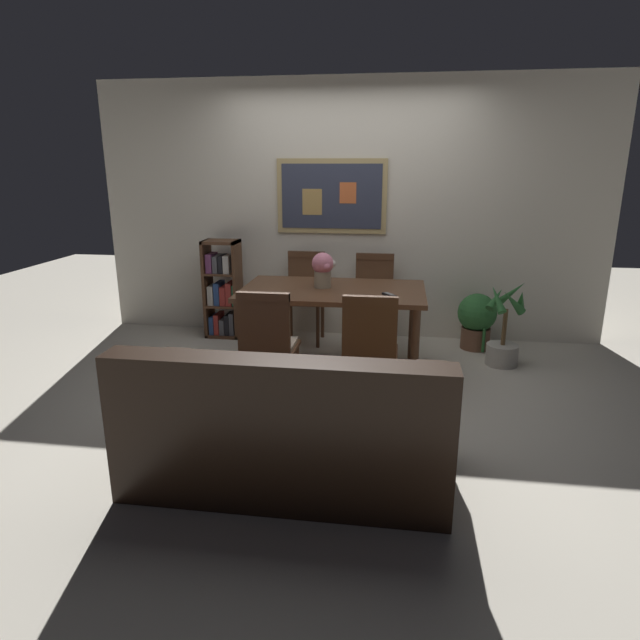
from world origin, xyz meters
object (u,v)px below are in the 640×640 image
(dining_chair_near_right, at_px, (370,344))
(dining_chair_far_left, at_px, (305,289))
(dining_chair_far_right, at_px, (374,292))
(flower_vase, at_px, (323,268))
(dining_table, at_px, (333,299))
(tv_remote, at_px, (389,295))
(bookshelf, at_px, (223,293))
(leather_couch, at_px, (287,432))
(potted_palm, at_px, (504,335))
(dining_chair_near_left, at_px, (268,339))
(potted_ivy, at_px, (477,319))

(dining_chair_near_right, bearing_deg, dining_chair_far_left, 114.54)
(dining_chair_far_right, xyz_separation_m, flower_vase, (-0.41, -0.75, 0.37))
(dining_table, xyz_separation_m, flower_vase, (-0.09, 0.05, 0.26))
(dining_chair_near_right, relative_size, tv_remote, 5.93)
(bookshelf, xyz_separation_m, flower_vase, (1.17, -0.78, 0.44))
(leather_couch, xyz_separation_m, potted_palm, (1.56, 2.15, -0.03))
(dining_chair_near_left, height_order, potted_palm, dining_chair_near_left)
(dining_chair_near_right, height_order, dining_chair_far_left, same)
(dining_chair_near_left, xyz_separation_m, tv_remote, (0.87, 0.62, 0.21))
(dining_table, height_order, potted_palm, potted_palm)
(dining_chair_far_right, height_order, dining_chair_far_left, same)
(dining_chair_near_right, relative_size, dining_chair_far_left, 1.00)
(dining_chair_near_left, bearing_deg, potted_ivy, 43.28)
(dining_chair_far_right, xyz_separation_m, dining_chair_near_left, (-0.70, -1.63, 0.00))
(dining_chair_far_left, xyz_separation_m, flower_vase, (0.30, -0.78, 0.37))
(dining_chair_near_right, relative_size, potted_ivy, 1.64)
(flower_vase, xyz_separation_m, tv_remote, (0.58, -0.26, -0.16))
(dining_chair_far_right, distance_m, potted_palm, 1.31)
(dining_chair_near_right, xyz_separation_m, bookshelf, (-1.63, 1.66, -0.07))
(dining_chair_far_right, xyz_separation_m, potted_ivy, (1.02, -0.01, -0.24))
(dining_chair_near_right, bearing_deg, dining_table, 113.97)
(dining_chair_far_left, distance_m, tv_remote, 1.38)
(potted_palm, xyz_separation_m, flower_vase, (-1.61, -0.30, 0.63))
(dining_table, relative_size, dining_chair_far_left, 1.72)
(dining_chair_far_right, relative_size, potted_palm, 1.17)
(dining_chair_far_left, distance_m, leather_couch, 2.66)
(dining_chair_near_right, relative_size, potted_palm, 1.17)
(dining_chair_far_left, height_order, leather_couch, dining_chair_far_left)
(potted_palm, height_order, tv_remote, potted_palm)
(dining_chair_far_left, bearing_deg, potted_palm, -14.14)
(dining_table, bearing_deg, bookshelf, 146.66)
(dining_chair_near_left, bearing_deg, tv_remote, 35.51)
(bookshelf, distance_m, potted_palm, 2.83)
(leather_couch, bearing_deg, tv_remote, 71.76)
(leather_couch, xyz_separation_m, bookshelf, (-1.23, 2.63, 0.16))
(tv_remote, bearing_deg, dining_chair_near_left, -144.49)
(dining_chair_far_left, xyz_separation_m, bookshelf, (-0.87, 0.00, -0.07))
(dining_table, distance_m, potted_ivy, 1.59)
(potted_ivy, bearing_deg, dining_chair_far_left, 178.49)
(leather_couch, distance_m, potted_palm, 2.65)
(dining_chair_far_right, bearing_deg, potted_ivy, -0.72)
(dining_chair_near_left, height_order, leather_couch, dining_chair_near_left)
(potted_palm, relative_size, tv_remote, 5.09)
(dining_table, relative_size, flower_vase, 5.19)
(dining_table, distance_m, tv_remote, 0.54)
(flower_vase, bearing_deg, tv_remote, -24.40)
(dining_chair_far_left, relative_size, leather_couch, 0.51)
(dining_chair_far_left, height_order, potted_ivy, dining_chair_far_left)
(dining_table, height_order, tv_remote, tv_remote)
(leather_couch, height_order, flower_vase, flower_vase)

